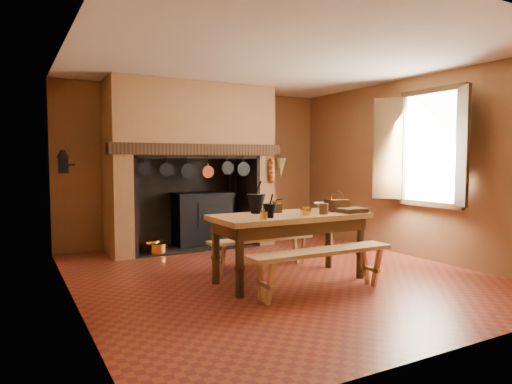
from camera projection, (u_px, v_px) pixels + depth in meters
floor at (276, 274)px, 6.05m from camera, size 5.50×5.50×0.00m
ceiling at (276, 60)px, 5.86m from camera, size 5.50×5.50×0.00m
back_wall at (198, 166)px, 8.36m from camera, size 5.00×0.02×2.80m
wall_left at (71, 171)px, 4.75m from camera, size 0.02×5.50×2.80m
wall_right at (412, 168)px, 7.16m from camera, size 0.02×5.50×2.80m
wall_front at (459, 175)px, 3.55m from camera, size 5.00×0.02×2.80m
chimney_breast at (191, 143)px, 7.80m from camera, size 2.95×0.96×2.80m
iron_range at (203, 218)px, 8.14m from camera, size 1.12×0.55×1.60m
hearth_pans at (151, 247)px, 7.48m from camera, size 0.51×0.62×0.20m
hanging_pans at (200, 170)px, 7.38m from camera, size 1.92×0.29×0.27m
onion_string at (272, 171)px, 8.01m from camera, size 0.12×0.10×0.46m
herb_bunch at (280, 168)px, 8.09m from camera, size 0.20×0.20×0.35m
window at (426, 148)px, 6.71m from camera, size 0.39×1.75×1.76m
wall_coffee_mill at (63, 160)px, 6.14m from camera, size 0.23×0.16×0.31m
work_table at (290, 224)px, 5.69m from camera, size 1.95×0.87×0.85m
bench_front at (322, 261)px, 5.14m from camera, size 1.81×0.32×0.51m
bench_back at (261, 245)px, 6.35m from camera, size 1.56×0.27×0.44m
mortar_large at (256, 203)px, 5.74m from camera, size 0.24×0.24×0.41m
mortar_small at (270, 210)px, 5.29m from camera, size 0.16×0.16×0.28m
coffee_grinder at (276, 207)px, 5.81m from camera, size 0.16×0.12×0.18m
brass_mug_a at (264, 216)px, 5.12m from camera, size 0.09×0.09×0.09m
brass_mug_b at (267, 208)px, 5.90m from camera, size 0.11×0.11×0.10m
mixing_bowl at (327, 206)px, 6.29m from camera, size 0.35×0.35×0.08m
stoneware_crock at (324, 209)px, 5.63m from camera, size 0.12×0.12×0.14m
glass_jar at (335, 206)px, 5.98m from camera, size 0.07×0.07×0.12m
wicker_basket at (337, 205)px, 5.99m from camera, size 0.28×0.21×0.26m
wooden_tray at (352, 210)px, 5.81m from camera, size 0.34×0.24×0.06m
brass_cup at (306, 211)px, 5.54m from camera, size 0.15×0.15×0.10m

